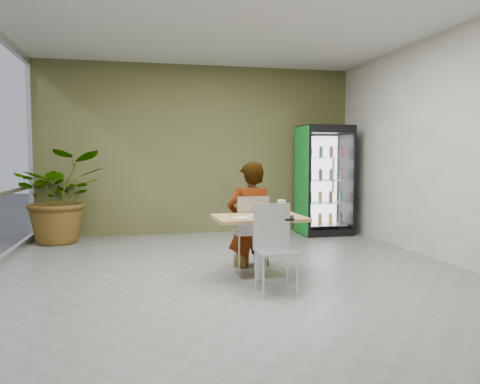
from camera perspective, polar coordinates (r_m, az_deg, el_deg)
The scene contains 12 objects.
ground at distance 5.72m, azimuth -0.35°, elevation -10.49°, with size 7.00×7.00×0.00m, color slate.
room_envelope at distance 5.54m, azimuth -0.36°, elevation 5.74°, with size 6.00×7.00×3.20m, color silver, non-canonical shape.
dining_table at distance 5.66m, azimuth 2.30°, elevation -5.09°, with size 1.08×0.77×0.75m.
chair_far at distance 6.19m, azimuth 1.39°, elevation -4.11°, with size 0.42×0.43×0.95m.
chair_near at distance 5.13m, azimuth 4.12°, elevation -5.87°, with size 0.43×0.44×0.95m.
seated_woman at distance 6.24m, azimuth 1.28°, elevation -4.10°, with size 0.63×0.41×1.70m, color black.
pizza_plate at distance 5.68m, azimuth 2.31°, elevation -2.73°, with size 0.28×0.21×0.03m.
soda_cup at distance 5.74m, azimuth 5.06°, elevation -1.93°, with size 0.11×0.11×0.19m.
napkin_stack at distance 5.33m, azimuth 0.08°, elevation -3.24°, with size 0.16×0.16×0.02m, color silver.
cafeteria_tray at distance 5.38m, azimuth 4.28°, elevation -3.17°, with size 0.43×0.31×0.02m, color black.
beverage_fridge at distance 8.99m, azimuth 10.27°, elevation 1.42°, with size 0.94×0.72×2.05m.
potted_plant at distance 8.54m, azimuth -21.09°, elevation -0.50°, with size 1.43×1.23×1.59m, color #295B24.
Camera 1 is at (-1.16, -5.42, 1.45)m, focal length 35.00 mm.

